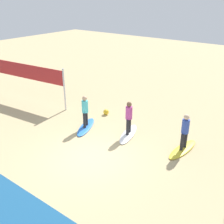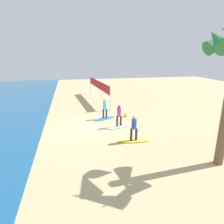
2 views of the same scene
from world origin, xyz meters
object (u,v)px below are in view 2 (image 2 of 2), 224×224
(surfer_white, at_px, (119,114))
(beach_ball, at_px, (126,115))
(volleyball_net, at_px, (99,86))
(surfer_yellow, at_px, (134,126))
(surfboard_yellow, at_px, (134,141))
(surfboard_blue, at_px, (105,118))
(surfboard_white, at_px, (119,126))
(surfer_blue, at_px, (105,107))

(surfer_white, bearing_deg, beach_ball, -27.51)
(volleyball_net, bearing_deg, surfer_white, -179.14)
(volleyball_net, relative_size, beach_ball, 28.52)
(surfer_yellow, distance_m, volleyball_net, 11.86)
(surfboard_yellow, relative_size, volleyball_net, 0.23)
(surfboard_blue, height_order, beach_ball, beach_ball)
(surfboard_white, relative_size, surfboard_blue, 1.00)
(surfer_blue, height_order, volleyball_net, volleyball_net)
(surfer_yellow, xyz_separation_m, surfer_blue, (4.86, 0.96, 0.00))
(surfboard_white, bearing_deg, volleyball_net, -105.43)
(volleyball_net, height_order, beach_ball, volleyball_net)
(surfer_white, height_order, beach_ball, surfer_white)
(surfer_yellow, height_order, surfer_white, same)
(surfer_yellow, bearing_deg, surfboard_yellow, 0.00)
(beach_ball, bearing_deg, surfboard_white, 152.49)
(surfer_blue, height_order, beach_ball, surfer_blue)
(surfer_white, relative_size, surfboard_blue, 0.78)
(volleyball_net, bearing_deg, surfboard_blue, 175.50)
(surfboard_white, distance_m, surfer_white, 0.99)
(surfboard_blue, relative_size, beach_ball, 6.61)
(surfboard_yellow, relative_size, beach_ball, 6.61)
(surfboard_yellow, xyz_separation_m, surfboard_blue, (4.86, 0.96, 0.00))
(surfboard_white, xyz_separation_m, volleyball_net, (9.14, 0.14, 1.74))
(surfboard_blue, bearing_deg, surfer_white, 84.20)
(surfer_yellow, distance_m, beach_ball, 5.20)
(surfboard_yellow, xyz_separation_m, beach_ball, (5.04, -0.95, 0.11))
(surfboard_blue, height_order, surfer_blue, surfer_blue)
(surfer_yellow, bearing_deg, surfer_blue, 11.14)
(surfer_white, bearing_deg, volleyball_net, 0.86)
(surfer_yellow, height_order, surfer_blue, same)
(surfboard_white, bearing_deg, surfer_white, -0.00)
(surfer_yellow, bearing_deg, surfboard_white, 5.77)
(surfer_white, xyz_separation_m, beach_ball, (2.34, -1.22, -0.88))
(surfboard_blue, height_order, volleyball_net, volleyball_net)
(surfboard_yellow, relative_size, surfer_white, 1.28)
(surfer_yellow, xyz_separation_m, beach_ball, (5.04, -0.95, -0.88))
(surfer_yellow, xyz_separation_m, volleyball_net, (11.83, 0.41, 0.75))
(surfer_yellow, distance_m, surfer_blue, 4.96)
(surfer_white, relative_size, beach_ball, 5.17)
(surfboard_blue, distance_m, surfer_blue, 0.99)
(surfer_yellow, relative_size, surfboard_white, 0.78)
(surfboard_yellow, xyz_separation_m, surfboard_white, (2.70, 0.27, 0.00))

